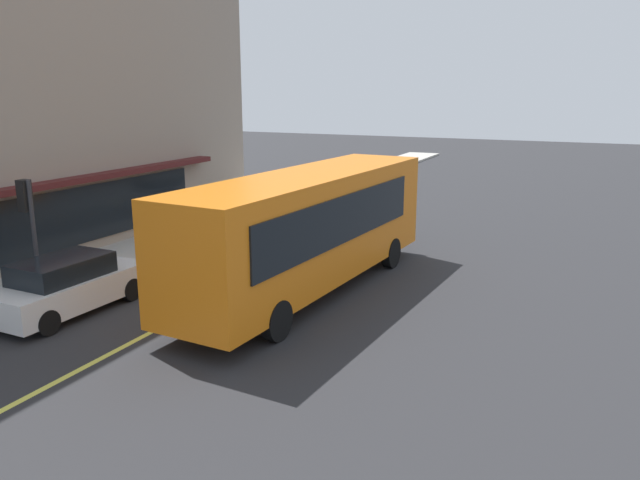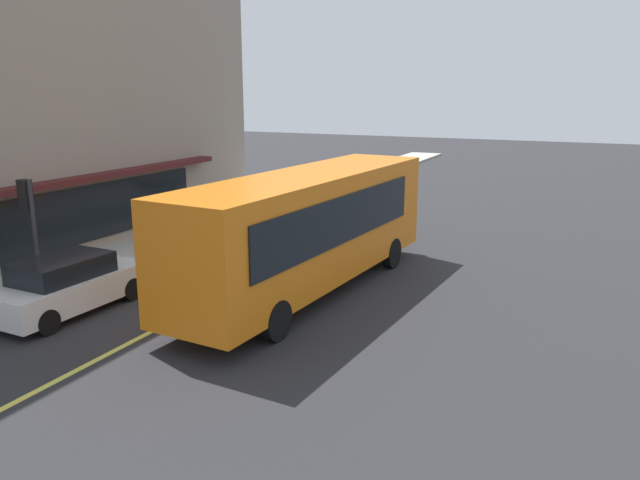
{
  "view_description": "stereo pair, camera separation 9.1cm",
  "coord_description": "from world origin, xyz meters",
  "views": [
    {
      "loc": [
        -15.23,
        -9.72,
        5.81
      ],
      "look_at": [
        0.25,
        -2.49,
        1.6
      ],
      "focal_mm": 34.46,
      "sensor_mm": 36.0,
      "label": 1
    },
    {
      "loc": [
        -15.2,
        -9.81,
        5.81
      ],
      "look_at": [
        0.25,
        -2.49,
        1.6
      ],
      "focal_mm": 34.46,
      "sensor_mm": 36.0,
      "label": 2
    }
  ],
  "objects": [
    {
      "name": "traffic_light",
      "position": [
        -3.31,
        4.96,
        2.53
      ],
      "size": [
        0.3,
        0.52,
        3.2
      ],
      "color": "#2D2D33",
      "rests_on": "sidewalk"
    },
    {
      "name": "car_white",
      "position": [
        -4.01,
        2.93,
        0.74
      ],
      "size": [
        4.34,
        1.95,
        1.52
      ],
      "color": "white",
      "rests_on": "ground"
    },
    {
      "name": "ground",
      "position": [
        0.0,
        0.0,
        0.0
      ],
      "size": [
        120.0,
        120.0,
        0.0
      ],
      "primitive_type": "plane",
      "color": "#28282B"
    },
    {
      "name": "sidewalk",
      "position": [
        0.0,
        5.5,
        0.07
      ],
      "size": [
        80.0,
        2.74,
        0.15
      ],
      "primitive_type": "cube",
      "color": "#B2ADA3",
      "rests_on": "ground"
    },
    {
      "name": "bus",
      "position": [
        0.29,
        -2.15,
        1.99
      ],
      "size": [
        11.27,
        3.23,
        3.5
      ],
      "color": "orange",
      "rests_on": "ground"
    },
    {
      "name": "car_silver",
      "position": [
        9.33,
        3.03,
        0.74
      ],
      "size": [
        4.34,
        1.94,
        1.52
      ],
      "color": "#B7BABF",
      "rests_on": "ground"
    },
    {
      "name": "lane_centre_stripe",
      "position": [
        0.0,
        0.0,
        0.0
      ],
      "size": [
        36.0,
        0.16,
        0.01
      ],
      "primitive_type": "cube",
      "color": "#D8D14C",
      "rests_on": "ground"
    }
  ]
}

